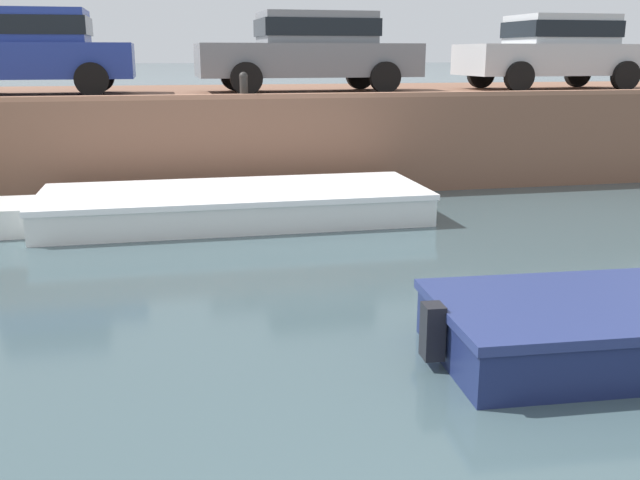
# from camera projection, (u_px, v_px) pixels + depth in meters

# --- Properties ---
(ground_plane) EXTENTS (400.00, 400.00, 0.00)m
(ground_plane) POSITION_uv_depth(u_px,v_px,m) (277.00, 303.00, 7.25)
(ground_plane) COLOR #3D5156
(far_quay_wall) EXTENTS (60.00, 6.00, 1.71)m
(far_quay_wall) POSITION_uv_depth(u_px,v_px,m) (216.00, 132.00, 15.02)
(far_quay_wall) COLOR brown
(far_quay_wall) RESTS_ON ground
(far_wall_coping) EXTENTS (60.00, 0.24, 0.08)m
(far_wall_coping) POSITION_uv_depth(u_px,v_px,m) (226.00, 97.00, 12.07)
(far_wall_coping) COLOR #9F6C52
(far_wall_coping) RESTS_ON far_quay_wall
(boat_moored_central_white) EXTENTS (6.84, 2.16, 0.48)m
(boat_moored_central_white) POSITION_uv_depth(u_px,v_px,m) (217.00, 205.00, 10.74)
(boat_moored_central_white) COLOR white
(boat_moored_central_white) RESTS_ON ground
(car_left_inner_blue) EXTENTS (3.83, 1.91, 1.54)m
(car_left_inner_blue) POSITION_uv_depth(u_px,v_px,m) (30.00, 48.00, 13.13)
(car_left_inner_blue) COLOR #233893
(car_left_inner_blue) RESTS_ON far_quay_wall
(car_centre_grey) EXTENTS (4.42, 1.97, 1.54)m
(car_centre_grey) POSITION_uv_depth(u_px,v_px,m) (311.00, 48.00, 14.19)
(car_centre_grey) COLOR slate
(car_centre_grey) RESTS_ON far_quay_wall
(car_right_inner_silver) EXTENTS (3.95, 1.99, 1.54)m
(car_right_inner_silver) POSITION_uv_depth(u_px,v_px,m) (555.00, 49.00, 15.27)
(car_right_inner_silver) COLOR #B7BABC
(car_right_inner_silver) RESTS_ON far_quay_wall
(mooring_bollard_mid) EXTENTS (0.15, 0.15, 0.45)m
(mooring_bollard_mid) POSITION_uv_depth(u_px,v_px,m) (244.00, 84.00, 12.20)
(mooring_bollard_mid) COLOR #2D2B28
(mooring_bollard_mid) RESTS_ON far_quay_wall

